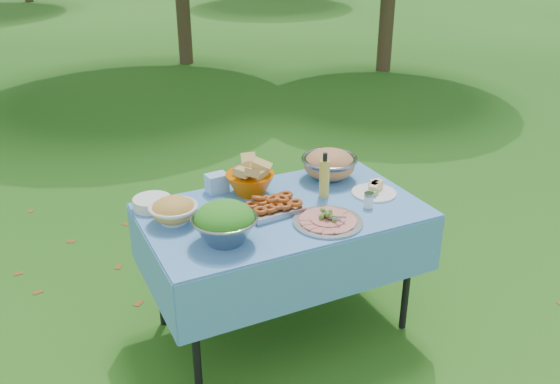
# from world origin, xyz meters

# --- Properties ---
(ground) EXTENTS (80.00, 80.00, 0.00)m
(ground) POSITION_xyz_m (0.00, 0.00, 0.00)
(ground) COLOR #0B380A
(ground) RESTS_ON ground
(picnic_table) EXTENTS (1.46, 0.86, 0.76)m
(picnic_table) POSITION_xyz_m (0.00, 0.00, 0.38)
(picnic_table) COLOR #84D2FF
(picnic_table) RESTS_ON ground
(salad_bowl) EXTENTS (0.32, 0.32, 0.21)m
(salad_bowl) POSITION_xyz_m (-0.40, -0.19, 0.86)
(salad_bowl) COLOR gray
(salad_bowl) RESTS_ON picnic_table
(pasta_bowl_white) EXTENTS (0.29, 0.29, 0.14)m
(pasta_bowl_white) POSITION_xyz_m (-0.56, 0.11, 0.83)
(pasta_bowl_white) COLOR silver
(pasta_bowl_white) RESTS_ON picnic_table
(plate_stack) EXTENTS (0.23, 0.23, 0.06)m
(plate_stack) POSITION_xyz_m (-0.62, 0.32, 0.79)
(plate_stack) COLOR silver
(plate_stack) RESTS_ON picnic_table
(wipes_box) EXTENTS (0.12, 0.10, 0.11)m
(wipes_box) POSITION_xyz_m (-0.24, 0.36, 0.81)
(wipes_box) COLOR #8CBEE3
(wipes_box) RESTS_ON picnic_table
(sanitizer_bottle) EXTENTS (0.07, 0.07, 0.16)m
(sanitizer_bottle) POSITION_xyz_m (-0.02, 0.39, 0.84)
(sanitizer_bottle) COLOR pink
(sanitizer_bottle) RESTS_ON picnic_table
(bread_bowl) EXTENTS (0.28, 0.28, 0.18)m
(bread_bowl) POSITION_xyz_m (-0.08, 0.26, 0.85)
(bread_bowl) COLOR #D05900
(bread_bowl) RESTS_ON picnic_table
(pasta_bowl_steel) EXTENTS (0.42, 0.42, 0.18)m
(pasta_bowl_steel) POSITION_xyz_m (0.43, 0.26, 0.85)
(pasta_bowl_steel) COLOR gray
(pasta_bowl_steel) RESTS_ON picnic_table
(fried_tray) EXTENTS (0.31, 0.23, 0.07)m
(fried_tray) POSITION_xyz_m (-0.06, -0.01, 0.80)
(fried_tray) COLOR #A8A9AC
(fried_tray) RESTS_ON picnic_table
(charcuterie_platter) EXTENTS (0.42, 0.42, 0.08)m
(charcuterie_platter) POSITION_xyz_m (0.14, -0.24, 0.80)
(charcuterie_platter) COLOR #A0A2A7
(charcuterie_platter) RESTS_ON picnic_table
(oil_bottle) EXTENTS (0.07, 0.07, 0.26)m
(oil_bottle) POSITION_xyz_m (0.27, 0.04, 0.89)
(oil_bottle) COLOR gold
(oil_bottle) RESTS_ON picnic_table
(cheese_plate) EXTENTS (0.30, 0.30, 0.07)m
(cheese_plate) POSITION_xyz_m (0.54, -0.05, 0.80)
(cheese_plate) COLOR silver
(cheese_plate) RESTS_ON picnic_table
(shaker) EXTENTS (0.07, 0.07, 0.08)m
(shaker) POSITION_xyz_m (0.42, -0.18, 0.80)
(shaker) COLOR white
(shaker) RESTS_ON picnic_table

